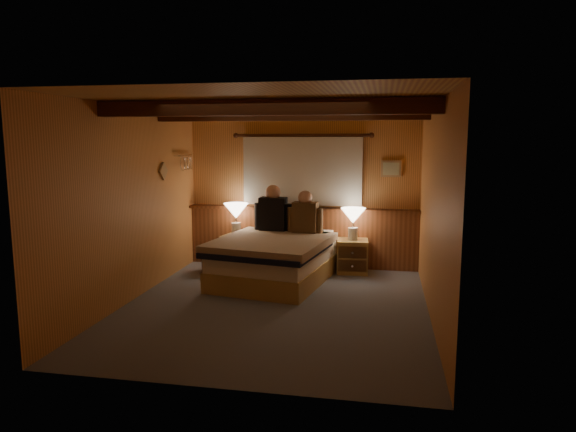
% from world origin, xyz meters
% --- Properties ---
extents(floor, '(4.20, 4.20, 0.00)m').
position_xyz_m(floor, '(0.00, 0.00, 0.00)').
color(floor, '#4D505C').
rests_on(floor, ground).
extents(ceiling, '(4.20, 4.20, 0.00)m').
position_xyz_m(ceiling, '(0.00, 0.00, 2.40)').
color(ceiling, tan).
rests_on(ceiling, wall_back).
extents(wall_back, '(3.60, 0.00, 3.60)m').
position_xyz_m(wall_back, '(0.00, 2.10, 1.20)').
color(wall_back, '#DC924F').
rests_on(wall_back, floor).
extents(wall_left, '(0.00, 4.20, 4.20)m').
position_xyz_m(wall_left, '(-1.80, 0.00, 1.20)').
color(wall_left, '#DC924F').
rests_on(wall_left, floor).
extents(wall_right, '(0.00, 4.20, 4.20)m').
position_xyz_m(wall_right, '(1.80, 0.00, 1.20)').
color(wall_right, '#DC924F').
rests_on(wall_right, floor).
extents(wall_front, '(3.60, 0.00, 3.60)m').
position_xyz_m(wall_front, '(0.00, -2.10, 1.20)').
color(wall_front, '#DC924F').
rests_on(wall_front, floor).
extents(wainscot, '(3.60, 0.23, 0.94)m').
position_xyz_m(wainscot, '(0.00, 2.04, 0.49)').
color(wainscot, brown).
rests_on(wainscot, wall_back).
extents(curtain_window, '(2.18, 0.09, 1.11)m').
position_xyz_m(curtain_window, '(0.00, 2.03, 1.52)').
color(curtain_window, '#442111').
rests_on(curtain_window, wall_back).
extents(ceiling_beams, '(3.60, 1.65, 0.16)m').
position_xyz_m(ceiling_beams, '(0.00, 0.15, 2.31)').
color(ceiling_beams, '#442111').
rests_on(ceiling_beams, ceiling).
extents(coat_rail, '(0.05, 0.55, 0.24)m').
position_xyz_m(coat_rail, '(-1.72, 1.58, 1.67)').
color(coat_rail, silver).
rests_on(coat_rail, wall_left).
extents(framed_print, '(0.30, 0.04, 0.25)m').
position_xyz_m(framed_print, '(1.35, 2.08, 1.55)').
color(framed_print, tan).
rests_on(framed_print, wall_back).
extents(bed, '(1.71, 2.06, 0.63)m').
position_xyz_m(bed, '(-0.24, 1.06, 0.33)').
color(bed, tan).
rests_on(bed, floor).
extents(nightstand_left, '(0.54, 0.50, 0.51)m').
position_xyz_m(nightstand_left, '(-0.96, 1.77, 0.25)').
color(nightstand_left, tan).
rests_on(nightstand_left, floor).
extents(nightstand_right, '(0.48, 0.44, 0.50)m').
position_xyz_m(nightstand_right, '(0.81, 1.77, 0.25)').
color(nightstand_right, tan).
rests_on(nightstand_right, floor).
extents(lamp_left, '(0.38, 0.38, 0.50)m').
position_xyz_m(lamp_left, '(-1.00, 1.81, 0.86)').
color(lamp_left, silver).
rests_on(lamp_left, nightstand_left).
extents(lamp_right, '(0.37, 0.37, 0.48)m').
position_xyz_m(lamp_right, '(0.81, 1.77, 0.84)').
color(lamp_right, silver).
rests_on(lamp_right, nightstand_right).
extents(person_left, '(0.59, 0.25, 0.71)m').
position_xyz_m(person_left, '(-0.38, 1.67, 0.91)').
color(person_left, black).
rests_on(person_left, bed).
extents(person_right, '(0.53, 0.23, 0.64)m').
position_xyz_m(person_right, '(0.12, 1.57, 0.88)').
color(person_right, '#4C351E').
rests_on(person_right, bed).
extents(duffel_bag, '(0.61, 0.47, 0.39)m').
position_xyz_m(duffel_bag, '(-1.16, 1.45, 0.17)').
color(duffel_bag, black).
rests_on(duffel_bag, floor).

